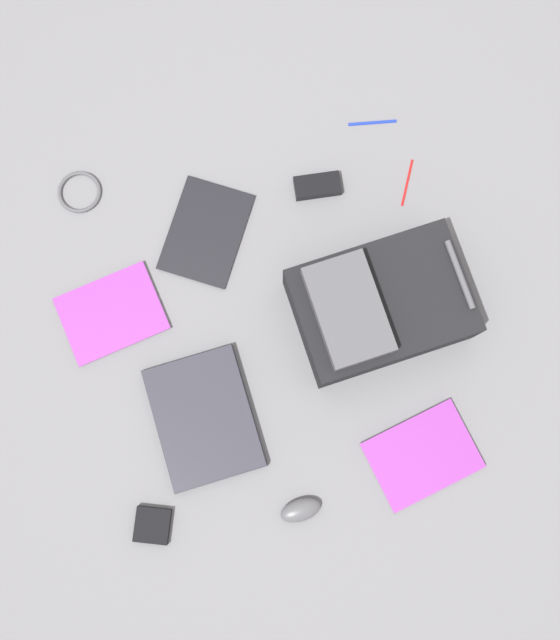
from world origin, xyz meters
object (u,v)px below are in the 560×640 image
(pen_black, at_px, (407,182))
(earbud_pouch, at_px, (152,525))
(laptop, at_px, (204,418))
(book_comic, at_px, (206,232))
(cable_coil, at_px, (80,192))
(book_manual, at_px, (112,314))
(pen_blue, at_px, (373,122))
(book_red, at_px, (422,455))
(computer_mouse, at_px, (301,510))
(power_brick, at_px, (317,186))
(backpack, at_px, (378,306))

(pen_black, bearing_deg, earbud_pouch, -44.72)
(laptop, relative_size, pen_black, 2.67)
(book_comic, bearing_deg, cable_coil, -116.36)
(book_manual, distance_m, pen_blue, 0.90)
(book_red, relative_size, pen_black, 2.30)
(pen_blue, relative_size, earbud_pouch, 1.53)
(computer_mouse, xyz_separation_m, earbud_pouch, (-0.02, -0.38, -0.01))
(earbud_pouch, bearing_deg, book_manual, -175.42)
(earbud_pouch, bearing_deg, laptop, 146.70)
(power_brick, relative_size, earbud_pouch, 1.43)
(backpack, relative_size, book_manual, 1.57)
(backpack, xyz_separation_m, book_comic, (-0.28, -0.42, -0.08))
(backpack, height_order, cable_coil, backpack)
(book_manual, relative_size, book_comic, 0.92)
(backpack, height_order, book_comic, backpack)
(pen_blue, bearing_deg, book_comic, -63.61)
(backpack, relative_size, pen_blue, 3.54)
(laptop, bearing_deg, pen_blue, 142.62)
(laptop, distance_m, book_comic, 0.51)
(computer_mouse, relative_size, pen_blue, 0.78)
(book_manual, bearing_deg, laptop, 34.04)
(computer_mouse, bearing_deg, cable_coil, -162.09)
(book_manual, bearing_deg, computer_mouse, 36.34)
(computer_mouse, xyz_separation_m, pen_blue, (-1.02, 0.36, -0.01))
(cable_coil, bearing_deg, book_red, 43.98)
(power_brick, bearing_deg, laptop, -33.75)
(power_brick, height_order, pen_blue, power_brick)
(backpack, height_order, book_red, backpack)
(laptop, bearing_deg, power_brick, 146.25)
(laptop, height_order, pen_blue, laptop)
(book_manual, distance_m, computer_mouse, 0.72)
(book_manual, bearing_deg, book_comic, 124.03)
(earbud_pouch, bearing_deg, computer_mouse, 87.52)
(pen_black, xyz_separation_m, earbud_pouch, (0.82, -0.81, 0.01))
(book_manual, height_order, book_comic, book_manual)
(book_manual, relative_size, computer_mouse, 2.88)
(cable_coil, relative_size, pen_black, 0.88)
(laptop, height_order, book_comic, laptop)
(power_brick, relative_size, pen_black, 0.92)
(power_brick, height_order, earbud_pouch, power_brick)
(cable_coil, bearing_deg, backpack, 59.25)
(computer_mouse, xyz_separation_m, cable_coil, (-0.94, -0.48, -0.01))
(computer_mouse, height_order, earbud_pouch, computer_mouse)
(backpack, height_order, earbud_pouch, backpack)
(book_comic, xyz_separation_m, power_brick, (-0.08, 0.32, 0.01))
(book_comic, bearing_deg, earbud_pouch, -17.33)
(backpack, xyz_separation_m, power_brick, (-0.37, -0.10, -0.07))
(laptop, distance_m, computer_mouse, 0.35)
(backpack, xyz_separation_m, book_red, (0.40, 0.06, -0.08))
(book_red, xyz_separation_m, pen_blue, (-0.93, 0.02, -0.00))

